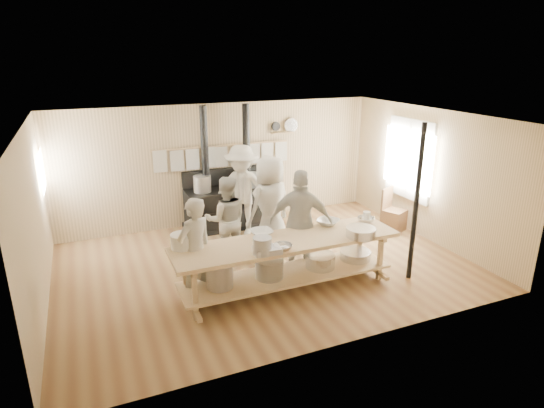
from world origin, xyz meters
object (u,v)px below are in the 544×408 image
at_px(cook_right, 301,222).
at_px(cook_far_left, 195,251).
at_px(chair, 393,218).
at_px(roasting_pan, 267,250).
at_px(cook_left, 226,219).
at_px(prep_table, 286,259).
at_px(cook_center, 270,206).
at_px(cook_by_window, 242,190).
at_px(stove, 228,203).

bearing_deg(cook_right, cook_far_left, 37.56).
xyz_separation_m(chair, roasting_pan, (-3.61, -1.78, 0.63)).
xyz_separation_m(cook_left, cook_right, (1.02, -0.92, 0.11)).
bearing_deg(prep_table, cook_center, 77.64).
xyz_separation_m(prep_table, roasting_pan, (-0.46, -0.33, 0.37)).
bearing_deg(cook_by_window, cook_right, -47.28).
xyz_separation_m(cook_far_left, cook_by_window, (1.53, 2.28, 0.12)).
distance_m(prep_table, chair, 3.48).
bearing_deg(prep_table, cook_right, 44.73).
height_order(cook_center, chair, cook_center).
distance_m(prep_table, cook_center, 1.44).
xyz_separation_m(cook_by_window, roasting_pan, (-0.61, -2.83, -0.04)).
height_order(cook_center, cook_right, cook_center).
height_order(stove, cook_far_left, stove).
bearing_deg(cook_left, prep_table, 124.04).
height_order(cook_right, roasting_pan, cook_right).
bearing_deg(cook_by_window, cook_left, -88.44).
xyz_separation_m(stove, cook_center, (0.29, -1.67, 0.42)).
xyz_separation_m(prep_table, chair, (3.15, 1.45, -0.25)).
distance_m(stove, roasting_pan, 3.40).
relative_size(cook_center, cook_by_window, 1.00).
height_order(chair, roasting_pan, roasting_pan).
bearing_deg(stove, cook_right, -79.22).
relative_size(cook_far_left, cook_right, 0.91).
bearing_deg(cook_far_left, prep_table, 145.64).
bearing_deg(cook_center, stove, -96.69).
bearing_deg(stove, prep_table, -90.04).
relative_size(cook_far_left, cook_by_window, 0.88).
height_order(cook_center, cook_by_window, cook_center).
distance_m(cook_center, cook_right, 0.89).
height_order(cook_far_left, chair, cook_far_left).
distance_m(cook_left, chair, 3.72).
xyz_separation_m(prep_table, cook_by_window, (0.15, 2.50, 0.41)).
distance_m(cook_far_left, chair, 4.73).
xyz_separation_m(prep_table, cook_far_left, (-1.38, 0.23, 0.30)).
height_order(stove, cook_left, stove).
bearing_deg(roasting_pan, cook_by_window, 77.91).
bearing_deg(roasting_pan, stove, 82.18).
bearing_deg(roasting_pan, cook_right, 40.69).
bearing_deg(chair, cook_right, 174.90).
xyz_separation_m(stove, cook_right, (0.48, -2.54, 0.38)).
distance_m(stove, cook_by_window, 0.68).
xyz_separation_m(stove, roasting_pan, (-0.46, -3.35, 0.37)).
xyz_separation_m(cook_right, cook_by_window, (-0.34, 2.02, 0.03)).
distance_m(stove, cook_left, 1.73).
relative_size(stove, roasting_pan, 6.69).
bearing_deg(stove, chair, -26.53).
relative_size(stove, cook_far_left, 1.59).
distance_m(prep_table, cook_by_window, 2.54).
relative_size(prep_table, chair, 3.98).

